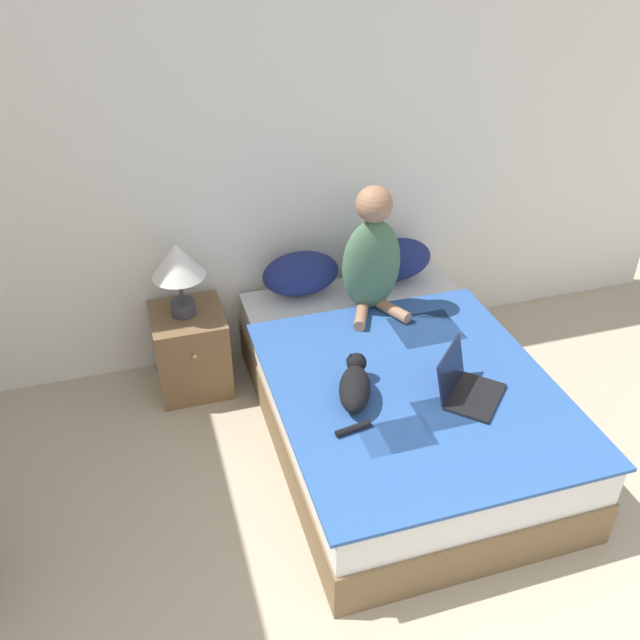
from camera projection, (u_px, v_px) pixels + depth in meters
The scene contains 9 objects.
wall_back at pixel (296, 163), 4.06m from camera, with size 5.50×0.05×2.55m.
bed at pixel (397, 401), 3.81m from camera, with size 1.44×2.06×0.50m.
pillow_near at pixel (301, 274), 4.22m from camera, with size 0.49×0.26×0.28m.
pillow_far at pixel (395, 260), 4.37m from camera, with size 0.49×0.26×0.28m.
person_sitting at pixel (372, 257), 3.96m from camera, with size 0.37×0.36×0.79m.
cat_tabby at pixel (355, 386), 3.39m from camera, with size 0.30×0.46×0.17m.
laptop_open at pixel (466, 387), 3.42m from camera, with size 0.44×0.44×0.25m.
nightstand at pixel (191, 350), 4.19m from camera, with size 0.43×0.47×0.53m.
table_lamp at pixel (178, 264), 3.86m from camera, with size 0.31×0.31×0.47m.
Camera 1 is at (-0.99, -0.17, 2.73)m, focal length 38.00 mm.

